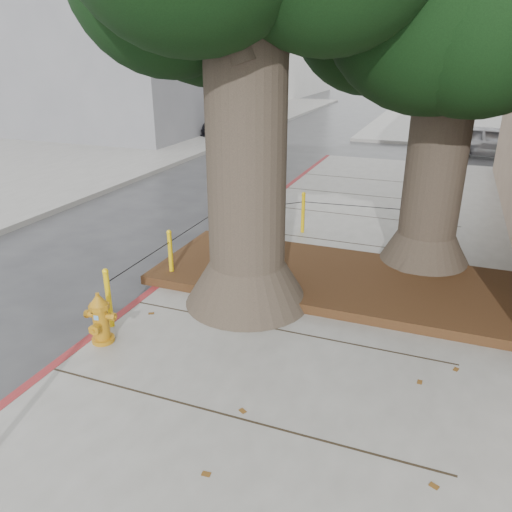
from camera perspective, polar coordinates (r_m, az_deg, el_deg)
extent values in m
plane|color=#28282B|center=(6.26, -8.03, -17.48)|extent=(140.00, 140.00, 0.00)
cube|color=maroon|center=(8.91, -11.68, -4.18)|extent=(0.14, 26.00, 0.16)
cube|color=black|center=(9.01, 9.01, -2.59)|extent=(6.40, 2.60, 0.16)
cube|color=slate|center=(31.51, -14.05, 25.42)|extent=(12.00, 16.00, 12.00)
cube|color=silver|center=(52.97, -0.59, 26.15)|extent=(12.00, 18.00, 15.00)
cone|color=#4C3F33|center=(8.16, -1.00, -2.94)|extent=(2.04, 2.04, 0.70)
cylinder|color=#4C3F33|center=(7.52, -1.10, 11.18)|extent=(1.20, 1.20, 4.22)
cone|color=#4C3F33|center=(9.96, 18.64, 0.65)|extent=(1.77, 1.77, 0.70)
cylinder|color=#4C3F33|center=(9.48, 20.00, 10.92)|extent=(1.04, 1.04, 3.84)
cylinder|color=yellow|center=(7.69, -16.48, -4.77)|extent=(0.08, 0.08, 0.90)
sphere|color=yellow|center=(7.50, -16.85, -1.70)|extent=(0.09, 0.09, 0.09)
cylinder|color=yellow|center=(9.03, -9.73, 0.00)|extent=(0.08, 0.08, 0.90)
sphere|color=yellow|center=(8.87, -9.91, 2.68)|extent=(0.09, 0.09, 0.09)
cylinder|color=yellow|center=(10.51, -4.80, 3.48)|extent=(0.08, 0.08, 0.90)
sphere|color=yellow|center=(10.38, -4.88, 5.83)|extent=(0.09, 0.09, 0.09)
cylinder|color=yellow|center=(11.34, 5.39, 4.88)|extent=(0.08, 0.08, 0.90)
sphere|color=yellow|center=(11.22, 5.47, 7.07)|extent=(0.09, 0.09, 0.09)
cylinder|color=yellow|center=(11.18, 16.59, 3.77)|extent=(0.08, 0.08, 0.90)
sphere|color=yellow|center=(11.05, 16.85, 5.98)|extent=(0.09, 0.09, 0.09)
cylinder|color=black|center=(8.23, -12.99, -0.49)|extent=(0.02, 1.80, 0.02)
cylinder|color=black|center=(9.67, -7.15, 3.37)|extent=(0.02, 1.80, 0.02)
cylinder|color=black|center=(10.80, 0.49, 5.58)|extent=(1.51, 1.51, 0.02)
cylinder|color=black|center=(11.13, 11.06, 5.67)|extent=(2.20, 0.22, 0.02)
cylinder|color=#BA7A13|center=(7.54, -17.04, -9.08)|extent=(0.36, 0.36, 0.06)
cylinder|color=#BA7A13|center=(7.40, -17.27, -7.30)|extent=(0.25, 0.25, 0.50)
cylinder|color=#BA7A13|center=(7.28, -17.51, -5.53)|extent=(0.33, 0.33, 0.07)
cone|color=#BA7A13|center=(7.24, -17.59, -4.86)|extent=(0.31, 0.31, 0.14)
cylinder|color=#BA7A13|center=(7.20, -17.67, -4.23)|extent=(0.06, 0.06, 0.05)
cylinder|color=#BA7A13|center=(7.41, -18.26, -6.36)|extent=(0.15, 0.11, 0.09)
cylinder|color=#BA7A13|center=(7.29, -16.49, -6.63)|extent=(0.15, 0.11, 0.09)
cylinder|color=#BA7A13|center=(7.32, -17.72, -7.74)|extent=(0.15, 0.16, 0.13)
cube|color=#5999D8|center=(7.26, -17.82, -6.76)|extent=(0.07, 0.01, 0.07)
imported|color=#A1A0A5|center=(22.64, 25.44, 11.71)|extent=(3.79, 1.80, 1.25)
imported|color=black|center=(26.52, -2.63, 15.08)|extent=(2.16, 4.57, 1.29)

